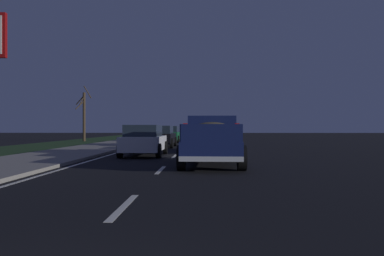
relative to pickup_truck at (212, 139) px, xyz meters
name	(u,v)px	position (x,y,z in m)	size (l,w,h in m)	color
ground	(184,147)	(14.30, 1.75, -0.98)	(144.00, 144.00, 0.00)	black
sidewalk_shoulder	(108,146)	(14.30, 7.45, -0.92)	(108.00, 4.00, 0.12)	gray
grass_verge	(41,146)	(14.30, 12.45, -0.98)	(108.00, 6.00, 0.01)	#1E3819
lane_markings	(153,145)	(15.92, 4.30, -0.98)	(108.00, 3.54, 0.01)	silver
pickup_truck	(212,139)	(0.00, 0.00, 0.00)	(5.48, 2.39, 1.87)	#141E4C
sedan_green	(170,134)	(22.22, 3.50, -0.20)	(4.45, 2.10, 1.54)	#14592D
sedan_white	(144,140)	(4.74, 3.29, -0.20)	(4.41, 2.04, 1.54)	silver
sedan_black	(161,136)	(13.52, 3.39, -0.20)	(4.42, 2.06, 1.54)	black
sedan_blue	(207,138)	(8.08, 0.12, -0.20)	(4.41, 2.03, 1.54)	navy
bare_tree_far	(84,115)	(25.39, 12.60, 1.74)	(1.41, 1.64, 5.71)	#423323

